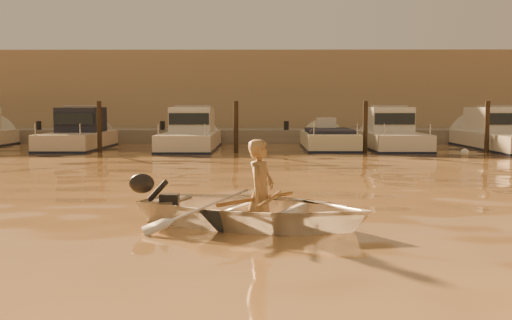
{
  "coord_description": "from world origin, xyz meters",
  "views": [
    {
      "loc": [
        0.74,
        -11.0,
        1.82
      ],
      "look_at": [
        0.66,
        1.63,
        0.75
      ],
      "focal_mm": 45.0,
      "sensor_mm": 36.0,
      "label": 1
    }
  ],
  "objects_px": {
    "moored_boat_3": "(328,144)",
    "moored_boat_5": "(506,134)",
    "person": "(261,193)",
    "moored_boat_4": "(392,134)",
    "moored_boat_1": "(78,134)",
    "moored_boat_2": "(191,134)",
    "dinghy": "(255,209)",
    "waterfront_building": "(248,96)"
  },
  "relations": [
    {
      "from": "dinghy",
      "to": "moored_boat_5",
      "type": "bearing_deg",
      "value": -9.39
    },
    {
      "from": "dinghy",
      "to": "moored_boat_5",
      "type": "height_order",
      "value": "moored_boat_5"
    },
    {
      "from": "moored_boat_5",
      "to": "moored_boat_2",
      "type": "bearing_deg",
      "value": 180.0
    },
    {
      "from": "person",
      "to": "moored_boat_4",
      "type": "height_order",
      "value": "moored_boat_4"
    },
    {
      "from": "dinghy",
      "to": "moored_boat_2",
      "type": "height_order",
      "value": "moored_boat_2"
    },
    {
      "from": "dinghy",
      "to": "moored_boat_3",
      "type": "bearing_deg",
      "value": 11.86
    },
    {
      "from": "moored_boat_1",
      "to": "moored_boat_3",
      "type": "distance_m",
      "value": 10.6
    },
    {
      "from": "moored_boat_3",
      "to": "waterfront_building",
      "type": "distance_m",
      "value": 11.78
    },
    {
      "from": "moored_boat_2",
      "to": "dinghy",
      "type": "bearing_deg",
      "value": -80.66
    },
    {
      "from": "waterfront_building",
      "to": "moored_boat_3",
      "type": "bearing_deg",
      "value": -71.8
    },
    {
      "from": "moored_boat_5",
      "to": "waterfront_building",
      "type": "height_order",
      "value": "waterfront_building"
    },
    {
      "from": "moored_boat_3",
      "to": "moored_boat_5",
      "type": "relative_size",
      "value": 0.68
    },
    {
      "from": "moored_boat_3",
      "to": "waterfront_building",
      "type": "xyz_separation_m",
      "value": [
        -3.62,
        11.0,
        2.17
      ]
    },
    {
      "from": "moored_boat_5",
      "to": "moored_boat_1",
      "type": "bearing_deg",
      "value": 180.0
    },
    {
      "from": "person",
      "to": "moored_boat_4",
      "type": "distance_m",
      "value": 18.26
    },
    {
      "from": "moored_boat_1",
      "to": "waterfront_building",
      "type": "xyz_separation_m",
      "value": [
        6.97,
        11.0,
        1.77
      ]
    },
    {
      "from": "moored_boat_4",
      "to": "moored_boat_5",
      "type": "height_order",
      "value": "same"
    },
    {
      "from": "moored_boat_2",
      "to": "moored_boat_1",
      "type": "bearing_deg",
      "value": 180.0
    },
    {
      "from": "moored_boat_4",
      "to": "waterfront_building",
      "type": "xyz_separation_m",
      "value": [
        -6.28,
        11.0,
        1.77
      ]
    },
    {
      "from": "moored_boat_1",
      "to": "moored_boat_4",
      "type": "xyz_separation_m",
      "value": [
        13.25,
        0.0,
        0.0
      ]
    },
    {
      "from": "person",
      "to": "moored_boat_1",
      "type": "bearing_deg",
      "value": 45.46
    },
    {
      "from": "person",
      "to": "moored_boat_4",
      "type": "relative_size",
      "value": 0.24
    },
    {
      "from": "moored_boat_3",
      "to": "moored_boat_5",
      "type": "xyz_separation_m",
      "value": [
        7.44,
        0.0,
        0.4
      ]
    },
    {
      "from": "moored_boat_2",
      "to": "moored_boat_4",
      "type": "bearing_deg",
      "value": 0.0
    },
    {
      "from": "moored_boat_2",
      "to": "moored_boat_4",
      "type": "distance_m",
      "value": 8.48
    },
    {
      "from": "dinghy",
      "to": "moored_boat_3",
      "type": "relative_size",
      "value": 0.6
    },
    {
      "from": "person",
      "to": "moored_boat_5",
      "type": "height_order",
      "value": "moored_boat_5"
    },
    {
      "from": "dinghy",
      "to": "person",
      "type": "bearing_deg",
      "value": -90.0
    },
    {
      "from": "moored_boat_5",
      "to": "waterfront_building",
      "type": "xyz_separation_m",
      "value": [
        -11.06,
        11.0,
        1.77
      ]
    },
    {
      "from": "moored_boat_4",
      "to": "moored_boat_5",
      "type": "bearing_deg",
      "value": 0.0
    },
    {
      "from": "moored_boat_4",
      "to": "waterfront_building",
      "type": "distance_m",
      "value": 12.79
    },
    {
      "from": "dinghy",
      "to": "moored_boat_4",
      "type": "relative_size",
      "value": 0.54
    },
    {
      "from": "moored_boat_1",
      "to": "waterfront_building",
      "type": "bearing_deg",
      "value": 57.63
    },
    {
      "from": "moored_boat_4",
      "to": "moored_boat_3",
      "type": "bearing_deg",
      "value": 180.0
    },
    {
      "from": "moored_boat_1",
      "to": "moored_boat_5",
      "type": "bearing_deg",
      "value": 0.0
    },
    {
      "from": "moored_boat_1",
      "to": "moored_boat_2",
      "type": "distance_m",
      "value": 4.77
    },
    {
      "from": "moored_boat_4",
      "to": "moored_boat_5",
      "type": "relative_size",
      "value": 0.76
    },
    {
      "from": "dinghy",
      "to": "person",
      "type": "distance_m",
      "value": 0.28
    },
    {
      "from": "moored_boat_2",
      "to": "moored_boat_5",
      "type": "bearing_deg",
      "value": 0.0
    },
    {
      "from": "moored_boat_2",
      "to": "waterfront_building",
      "type": "height_order",
      "value": "waterfront_building"
    },
    {
      "from": "dinghy",
      "to": "moored_boat_1",
      "type": "relative_size",
      "value": 0.56
    },
    {
      "from": "person",
      "to": "waterfront_building",
      "type": "height_order",
      "value": "waterfront_building"
    }
  ]
}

